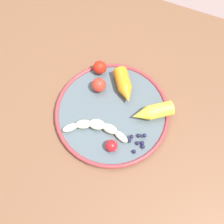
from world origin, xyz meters
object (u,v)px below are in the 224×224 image
(dining_table, at_px, (108,111))
(tomato_mid, at_px, (100,67))
(tomato_near, at_px, (99,85))
(plate, at_px, (112,112))
(blueberry_pile, at_px, (138,141))
(tomato_far, at_px, (112,146))
(banana, at_px, (96,127))
(carrot_orange, at_px, (124,86))
(carrot_yellow, at_px, (152,112))

(dining_table, xyz_separation_m, tomato_mid, (0.06, -0.07, 0.12))
(tomato_near, bearing_deg, plate, 139.22)
(blueberry_pile, relative_size, tomato_far, 1.87)
(tomato_near, xyz_separation_m, tomato_mid, (0.02, -0.06, -0.00))
(tomato_far, bearing_deg, banana, -29.44)
(plate, bearing_deg, tomato_near, -40.78)
(blueberry_pile, bearing_deg, tomato_mid, -42.27)
(tomato_near, bearing_deg, carrot_orange, -158.89)
(plate, distance_m, carrot_yellow, 0.11)
(banana, bearing_deg, plate, -106.50)
(carrot_orange, relative_size, tomato_mid, 2.71)
(plate, bearing_deg, tomato_far, 112.29)
(banana, height_order, carrot_yellow, carrot_yellow)
(plate, xyz_separation_m, carrot_orange, (-0.00, -0.08, 0.02))
(dining_table, distance_m, carrot_orange, 0.13)
(carrot_yellow, distance_m, tomato_near, 0.17)
(plate, height_order, tomato_mid, tomato_mid)
(banana, height_order, blueberry_pile, banana)
(tomato_mid, bearing_deg, dining_table, 127.79)
(carrot_orange, height_order, tomato_mid, carrot_orange)
(banana, bearing_deg, carrot_yellow, -141.83)
(plate, bearing_deg, tomato_mid, -52.33)
(tomato_mid, relative_size, tomato_far, 1.25)
(dining_table, distance_m, banana, 0.15)
(carrot_yellow, bearing_deg, banana, 38.17)
(carrot_yellow, distance_m, tomato_far, 0.15)
(plate, distance_m, tomato_mid, 0.14)
(tomato_far, bearing_deg, tomato_mid, -58.89)
(tomato_near, distance_m, tomato_mid, 0.06)
(banana, distance_m, tomato_mid, 0.19)
(plate, bearing_deg, blueberry_pile, 150.23)
(banana, distance_m, tomato_near, 0.13)
(plate, height_order, carrot_orange, carrot_orange)
(dining_table, distance_m, tomato_far, 0.19)
(carrot_yellow, xyz_separation_m, blueberry_pile, (0.01, 0.09, -0.01))
(tomato_mid, bearing_deg, tomato_far, 121.11)
(banana, distance_m, blueberry_pile, 0.12)
(carrot_yellow, height_order, tomato_mid, same)
(dining_table, relative_size, carrot_yellow, 10.32)
(carrot_orange, height_order, blueberry_pile, carrot_orange)
(carrot_yellow, relative_size, tomato_near, 2.76)
(dining_table, distance_m, carrot_yellow, 0.18)
(dining_table, distance_m, tomato_near, 0.13)
(carrot_yellow, height_order, tomato_near, same)
(plate, bearing_deg, carrot_yellow, -162.05)
(banana, height_order, tomato_mid, tomato_mid)
(tomato_near, xyz_separation_m, tomato_far, (-0.10, 0.15, -0.00))
(banana, xyz_separation_m, tomato_mid, (0.07, -0.18, 0.01))
(carrot_orange, xyz_separation_m, tomato_near, (0.07, 0.03, -0.00))
(banana, xyz_separation_m, carrot_yellow, (-0.13, -0.10, 0.01))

